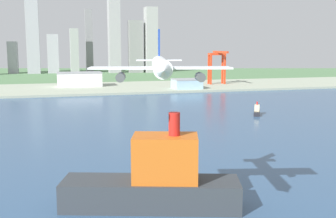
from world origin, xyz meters
name	(u,v)px	position (x,y,z in m)	size (l,w,h in m)	color
ground_plane	(128,112)	(0.00, 300.00, 0.00)	(2400.00, 2400.00, 0.00)	#50784D
water_bay	(144,126)	(0.00, 240.00, 0.07)	(840.00, 360.00, 0.15)	#2D4C70
industrial_pier	(101,88)	(0.00, 490.00, 1.25)	(840.00, 140.00, 2.50)	#99A38D
airplane_landing	(161,66)	(-28.78, 82.89, 47.27)	(41.38, 46.16, 15.31)	white
tugboat_small	(257,111)	(93.34, 259.90, 2.96)	(11.88, 17.00, 10.09)	black
container_barge	(156,182)	(-26.83, 97.55, 8.94)	(59.93, 31.79, 31.77)	#2D3338
port_crane_red	(217,61)	(153.30, 489.65, 33.44)	(22.00, 47.06, 43.50)	red
warehouse_main	(79,79)	(-24.39, 507.32, 11.36)	(54.72, 30.45, 17.67)	white
warehouse_annex	(187,84)	(96.49, 444.62, 8.28)	(32.68, 26.94, 11.51)	#99BCD1
distant_skyline	(84,42)	(6.33, 807.95, 59.70)	(322.74, 72.49, 140.58)	#90949C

